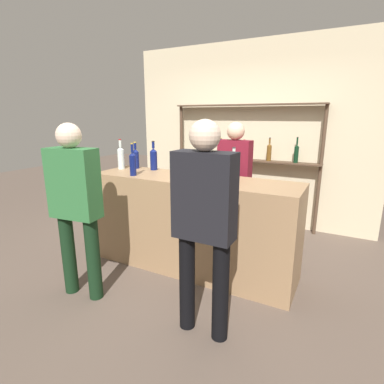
# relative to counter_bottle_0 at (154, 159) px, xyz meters

# --- Properties ---
(ground_plane) EXTENTS (16.00, 16.00, 0.00)m
(ground_plane) POSITION_rel_counter_bottle_0_xyz_m (0.64, -0.21, -1.19)
(ground_plane) COLOR brown
(bar_counter) EXTENTS (2.30, 0.63, 1.05)m
(bar_counter) POSITION_rel_counter_bottle_0_xyz_m (0.64, -0.21, -0.67)
(bar_counter) COLOR #997551
(bar_counter) RESTS_ON ground_plane
(back_wall) EXTENTS (3.90, 0.12, 2.80)m
(back_wall) POSITION_rel_counter_bottle_0_xyz_m (0.64, 1.71, 0.21)
(back_wall) COLOR beige
(back_wall) RESTS_ON ground_plane
(back_shelf) EXTENTS (2.30, 0.18, 1.87)m
(back_shelf) POSITION_rel_counter_bottle_0_xyz_m (0.64, 1.53, 0.05)
(back_shelf) COLOR #4C3828
(back_shelf) RESTS_ON ground_plane
(counter_bottle_0) EXTENTS (0.09, 0.09, 0.35)m
(counter_bottle_0) POSITION_rel_counter_bottle_0_xyz_m (0.00, 0.00, 0.00)
(counter_bottle_0) COLOR #0F1956
(counter_bottle_0) RESTS_ON bar_counter
(counter_bottle_1) EXTENTS (0.09, 0.09, 0.33)m
(counter_bottle_1) POSITION_rel_counter_bottle_0_xyz_m (-0.26, -0.01, -0.01)
(counter_bottle_1) COLOR #0F1956
(counter_bottle_1) RESTS_ON bar_counter
(counter_bottle_2) EXTENTS (0.08, 0.08, 0.37)m
(counter_bottle_2) POSITION_rel_counter_bottle_0_xyz_m (-0.40, -0.13, 0.01)
(counter_bottle_2) COLOR silver
(counter_bottle_2) RESTS_ON bar_counter
(counter_bottle_3) EXTENTS (0.08, 0.08, 0.35)m
(counter_bottle_3) POSITION_rel_counter_bottle_0_xyz_m (1.11, -0.22, -0.01)
(counter_bottle_3) COLOR silver
(counter_bottle_3) RESTS_ON bar_counter
(counter_bottle_4) EXTENTS (0.07, 0.07, 0.36)m
(counter_bottle_4) POSITION_rel_counter_bottle_0_xyz_m (0.00, -0.40, -0.00)
(counter_bottle_4) COLOR #0F1956
(counter_bottle_4) RESTS_ON bar_counter
(counter_bottle_5) EXTENTS (0.07, 0.07, 0.32)m
(counter_bottle_5) POSITION_rel_counter_bottle_0_xyz_m (0.99, -0.35, -0.02)
(counter_bottle_5) COLOR black
(counter_bottle_5) RESTS_ON bar_counter
(wine_glass) EXTENTS (0.08, 0.08, 0.16)m
(wine_glass) POSITION_rel_counter_bottle_0_xyz_m (1.00, -0.03, -0.03)
(wine_glass) COLOR silver
(wine_glass) RESTS_ON bar_counter
(server_behind_counter) EXTENTS (0.41, 0.21, 1.63)m
(server_behind_counter) POSITION_rel_counter_bottle_0_xyz_m (0.87, 0.47, -0.23)
(server_behind_counter) COLOR black
(server_behind_counter) RESTS_ON ground_plane
(customer_left) EXTENTS (0.48, 0.25, 1.64)m
(customer_left) POSITION_rel_counter_bottle_0_xyz_m (-0.05, -1.18, -0.24)
(customer_left) COLOR black
(customer_left) RESTS_ON ground_plane
(customer_right) EXTENTS (0.45, 0.22, 1.68)m
(customer_right) POSITION_rel_counter_bottle_0_xyz_m (1.22, -1.11, -0.21)
(customer_right) COLOR black
(customer_right) RESTS_ON ground_plane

